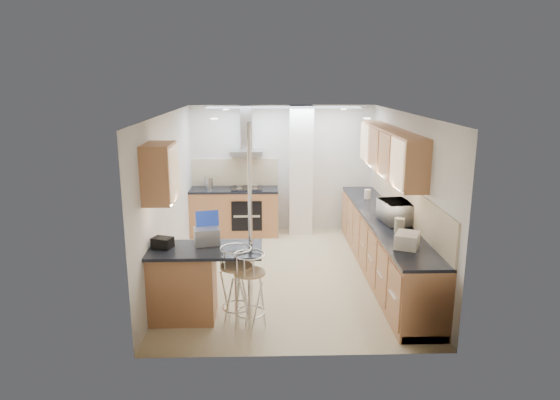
{
  "coord_description": "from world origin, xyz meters",
  "views": [
    {
      "loc": [
        -0.34,
        -7.36,
        3.0
      ],
      "look_at": [
        -0.11,
        0.2,
        1.15
      ],
      "focal_mm": 32.0,
      "sensor_mm": 36.0,
      "label": 1
    }
  ],
  "objects_px": {
    "laptop": "(207,236)",
    "bar_stool_near": "(237,286)",
    "bar_stool_end": "(250,292)",
    "bread_bin": "(407,240)",
    "microwave": "(396,212)"
  },
  "relations": [
    {
      "from": "bar_stool_near",
      "to": "bar_stool_end",
      "type": "height_order",
      "value": "bar_stool_near"
    },
    {
      "from": "laptop",
      "to": "bar_stool_near",
      "type": "xyz_separation_m",
      "value": [
        0.39,
        -0.34,
        -0.54
      ]
    },
    {
      "from": "bread_bin",
      "to": "bar_stool_near",
      "type": "bearing_deg",
      "value": -150.2
    },
    {
      "from": "laptop",
      "to": "bar_stool_near",
      "type": "distance_m",
      "value": 0.74
    },
    {
      "from": "microwave",
      "to": "bar_stool_near",
      "type": "relative_size",
      "value": 0.57
    },
    {
      "from": "laptop",
      "to": "bar_stool_near",
      "type": "bearing_deg",
      "value": -54.2
    },
    {
      "from": "microwave",
      "to": "bar_stool_near",
      "type": "distance_m",
      "value": 2.7
    },
    {
      "from": "laptop",
      "to": "microwave",
      "type": "bearing_deg",
      "value": 7.12
    },
    {
      "from": "laptop",
      "to": "bread_bin",
      "type": "relative_size",
      "value": 0.88
    },
    {
      "from": "laptop",
      "to": "bread_bin",
      "type": "bearing_deg",
      "value": -15.84
    },
    {
      "from": "laptop",
      "to": "bread_bin",
      "type": "xyz_separation_m",
      "value": [
        2.54,
        -0.13,
        -0.03
      ]
    },
    {
      "from": "bar_stool_end",
      "to": "bar_stool_near",
      "type": "bearing_deg",
      "value": 67.54
    },
    {
      "from": "bar_stool_near",
      "to": "bar_stool_end",
      "type": "xyz_separation_m",
      "value": [
        0.17,
        -0.14,
        -0.02
      ]
    },
    {
      "from": "bar_stool_end",
      "to": "bread_bin",
      "type": "distance_m",
      "value": 2.08
    },
    {
      "from": "microwave",
      "to": "bar_stool_end",
      "type": "bearing_deg",
      "value": 116.23
    }
  ]
}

